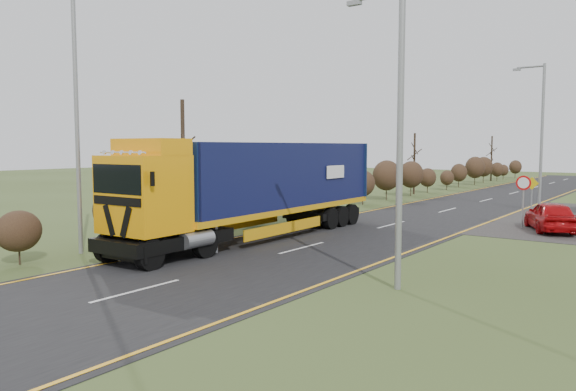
% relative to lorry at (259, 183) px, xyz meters
% --- Properties ---
extents(ground, '(160.00, 160.00, 0.00)m').
position_rel_lorry_xyz_m(ground, '(2.80, -4.82, -2.40)').
color(ground, '#39491F').
rests_on(ground, ground).
extents(road, '(8.00, 120.00, 0.02)m').
position_rel_lorry_xyz_m(road, '(2.80, 5.18, -2.39)').
color(road, black).
rests_on(road, ground).
extents(layby, '(6.00, 18.00, 0.02)m').
position_rel_lorry_xyz_m(layby, '(9.30, 15.18, -2.38)').
color(layby, '#2A2725').
rests_on(layby, ground).
extents(lane_markings, '(7.52, 116.00, 0.01)m').
position_rel_lorry_xyz_m(lane_markings, '(2.80, 4.88, -2.37)').
color(lane_markings, orange).
rests_on(lane_markings, road).
extents(hedgerow, '(2.24, 102.04, 6.05)m').
position_rel_lorry_xyz_m(hedgerow, '(-3.20, 3.08, -0.78)').
color(hedgerow, black).
rests_on(hedgerow, ground).
extents(lorry, '(2.95, 15.19, 4.22)m').
position_rel_lorry_xyz_m(lorry, '(0.00, 0.00, 0.00)').
color(lorry, black).
rests_on(lorry, ground).
extents(car_red_hatchback, '(3.23, 4.48, 1.42)m').
position_rel_lorry_xyz_m(car_red_hatchback, '(9.72, 9.58, -1.69)').
color(car_red_hatchback, '#A7080B').
rests_on(car_red_hatchback, ground).
extents(streetlight_near, '(1.75, 0.18, 8.20)m').
position_rel_lorry_xyz_m(streetlight_near, '(8.37, -4.41, 2.10)').
color(streetlight_near, gray).
rests_on(streetlight_near, ground).
extents(streetlight_mid, '(1.91, 0.18, 8.98)m').
position_rel_lorry_xyz_m(streetlight_mid, '(7.29, 18.49, 2.55)').
color(streetlight_mid, gray).
rests_on(streetlight_mid, ground).
extents(left_pole, '(0.16, 0.16, 10.42)m').
position_rel_lorry_xyz_m(left_pole, '(-3.29, -6.43, 2.81)').
color(left_pole, gray).
rests_on(left_pole, ground).
extents(speed_sign, '(0.71, 0.10, 2.56)m').
position_rel_lorry_xyz_m(speed_sign, '(8.40, 9.94, -0.58)').
color(speed_sign, gray).
rests_on(speed_sign, ground).
extents(warning_board, '(0.80, 0.11, 2.09)m').
position_rel_lorry_xyz_m(warning_board, '(7.00, 18.22, -1.11)').
color(warning_board, gray).
rests_on(warning_board, ground).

